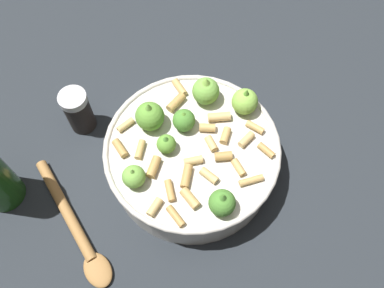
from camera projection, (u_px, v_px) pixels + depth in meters
ground_plane at (192, 167)px, 0.64m from camera, size 2.40×2.40×0.00m
cooking_pan at (192, 154)px, 0.61m from camera, size 0.25×0.25×0.12m
pepper_shaker at (78, 111)px, 0.64m from camera, size 0.04×0.04×0.08m
wooden_spoon at (76, 228)px, 0.59m from camera, size 0.22×0.08×0.02m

